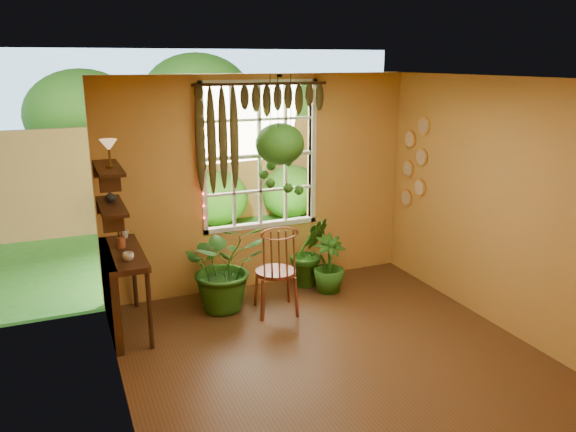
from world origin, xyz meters
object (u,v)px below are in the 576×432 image
(counter_ledge, at_px, (115,283))
(windsor_chair, at_px, (276,283))
(potted_plant_left, at_px, (225,266))
(hanging_basket, at_px, (280,149))
(potted_plant_mid, at_px, (309,252))

(counter_ledge, distance_m, windsor_chair, 1.79)
(windsor_chair, relative_size, potted_plant_left, 1.17)
(hanging_basket, bearing_deg, potted_plant_mid, 2.39)
(windsor_chair, height_order, potted_plant_left, windsor_chair)
(windsor_chair, bearing_deg, potted_plant_left, 155.83)
(windsor_chair, distance_m, potted_plant_mid, 0.94)
(potted_plant_left, bearing_deg, potted_plant_mid, 12.55)
(potted_plant_left, distance_m, potted_plant_mid, 1.24)
(windsor_chair, relative_size, potted_plant_mid, 1.37)
(counter_ledge, xyz_separation_m, windsor_chair, (1.76, -0.25, -0.19))
(windsor_chair, xyz_separation_m, potted_plant_mid, (0.70, 0.61, 0.09))
(hanging_basket, bearing_deg, windsor_chair, -115.89)
(counter_ledge, distance_m, potted_plant_mid, 2.49)
(potted_plant_mid, bearing_deg, hanging_basket, -177.61)
(counter_ledge, distance_m, potted_plant_left, 1.25)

